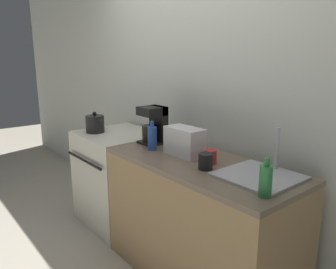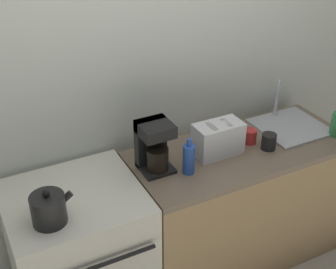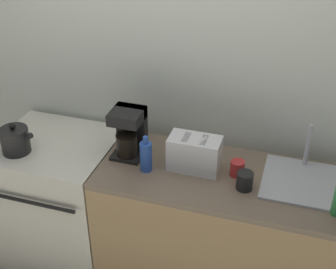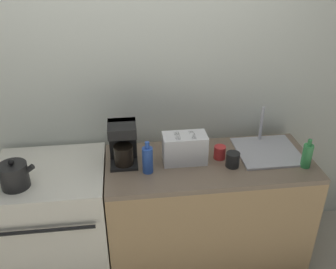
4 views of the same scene
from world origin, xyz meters
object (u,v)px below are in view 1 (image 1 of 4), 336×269
kettle (95,124)px  cup_black (206,161)px  bottle_green (266,180)px  stove (120,177)px  bottle_blue (152,138)px  toaster (185,141)px  coffee_maker (154,124)px  cup_red (211,157)px

kettle → cup_black: 1.40m
bottle_green → stove: bearing=174.5°
kettle → cup_black: size_ratio=2.13×
stove → kettle: 0.57m
stove → bottle_blue: 0.86m
stove → cup_black: bearing=-4.6°
toaster → cup_black: size_ratio=2.89×
bottle_blue → bottle_green: bottle_blue is taller
coffee_maker → cup_red: (0.67, -0.03, -0.11)m
cup_red → bottle_green: bearing=-17.9°
toaster → cup_red: size_ratio=3.19×
cup_black → cup_red: bearing=118.8°
cup_black → cup_red: (-0.06, 0.11, -0.00)m
coffee_maker → cup_black: 0.75m
toaster → stove: bearing=-179.8°
cup_red → stove: bearing=-179.4°
stove → bottle_green: size_ratio=4.31×
bottle_blue → cup_black: bearing=-0.4°
kettle → toaster: toaster is taller
kettle → cup_red: 1.35m
bottle_blue → stove: bearing=171.8°
stove → cup_black: cup_black is taller
kettle → coffee_maker: (0.67, 0.19, 0.08)m
toaster → cup_red: toaster is taller
stove → bottle_green: bearing=-5.5°
toaster → cup_black: toaster is taller
coffee_maker → cup_black: size_ratio=2.98×
bottle_blue → cup_black: (0.57, -0.00, -0.04)m
bottle_blue → cup_red: bearing=11.8°
bottle_green → cup_black: bearing=172.2°
stove → kettle: (-0.16, -0.16, 0.52)m
toaster → coffee_maker: size_ratio=0.97×
bottle_blue → cup_red: 0.53m
cup_black → cup_red: 0.13m
stove → toaster: size_ratio=3.02×
stove → kettle: kettle is taller
stove → cup_red: (1.18, 0.01, 0.48)m
bottle_green → cup_red: bottle_green is taller
stove → toaster: 1.07m
kettle → bottle_green: bottle_green is taller
coffee_maker → cup_red: bearing=-2.3°
kettle → coffee_maker: size_ratio=0.71×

